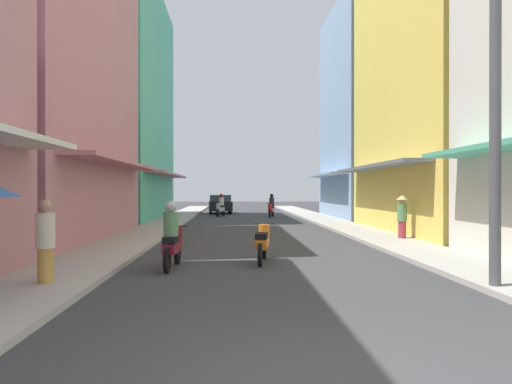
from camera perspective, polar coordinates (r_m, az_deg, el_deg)
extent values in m
plane|color=#38383A|center=(23.58, -0.53, -4.22)|extent=(102.61, 102.61, 0.00)
cube|color=#ADA89E|center=(23.83, -11.48, -4.03)|extent=(2.02, 54.64, 0.12)
cube|color=#ADA89E|center=(24.18, 10.25, -3.97)|extent=(2.02, 54.64, 0.12)
cube|color=#B7727F|center=(19.53, -26.26, 12.36)|extent=(6.00, 11.39, 11.88)
cube|color=#B7727F|center=(18.02, -15.96, 3.31)|extent=(1.10, 10.25, 0.12)
cube|color=#4CB28C|center=(31.72, -16.89, 10.03)|extent=(6.00, 13.05, 14.46)
cube|color=#B7727F|center=(30.61, -10.51, 2.05)|extent=(1.10, 11.75, 0.12)
cube|color=#EFD159|center=(22.27, 23.01, 12.69)|extent=(6.00, 10.69, 13.29)
cube|color=slate|center=(20.49, 14.14, 2.94)|extent=(1.10, 9.62, 0.12)
cube|color=#8CA5CC|center=(32.08, 14.57, 9.19)|extent=(6.00, 9.45, 13.65)
cube|color=#8CA5CC|center=(30.84, 8.34, 2.04)|extent=(1.10, 8.51, 0.12)
cylinder|color=black|center=(12.62, 1.03, -6.82)|extent=(0.16, 0.57, 0.56)
cylinder|color=black|center=(11.39, 0.52, -7.59)|extent=(0.16, 0.57, 0.56)
cube|color=orange|center=(11.93, 0.76, -6.17)|extent=(0.42, 1.03, 0.24)
cube|color=black|center=(11.71, 0.68, -5.31)|extent=(0.36, 0.60, 0.14)
cylinder|color=orange|center=(12.45, 0.98, -4.98)|extent=(0.28, 0.28, 0.45)
cylinder|color=black|center=(12.43, 0.98, -3.83)|extent=(0.55, 0.11, 0.03)
cylinder|color=black|center=(32.16, -4.64, -2.53)|extent=(0.23, 0.56, 0.56)
cylinder|color=black|center=(33.35, -3.97, -2.43)|extent=(0.23, 0.56, 0.56)
cube|color=#B2B2B7|center=(32.80, -4.27, -2.09)|extent=(0.55, 1.04, 0.24)
cube|color=black|center=(32.98, -4.17, -1.73)|extent=(0.43, 0.62, 0.14)
cylinder|color=#B2B2B7|center=(32.26, -4.57, -1.77)|extent=(0.28, 0.28, 0.45)
cylinder|color=black|center=(32.26, -4.57, -1.33)|extent=(0.54, 0.18, 0.03)
cylinder|color=beige|center=(32.92, -4.20, -1.12)|extent=(0.34, 0.34, 0.55)
sphere|color=red|center=(32.91, -4.20, -0.43)|extent=(0.26, 0.26, 0.26)
cylinder|color=black|center=(11.91, -9.44, -7.25)|extent=(0.12, 0.56, 0.56)
cylinder|color=black|center=(10.70, -10.67, -8.11)|extent=(0.12, 0.56, 0.56)
cube|color=maroon|center=(11.23, -10.07, -6.58)|extent=(0.35, 1.02, 0.24)
cube|color=black|center=(11.01, -10.27, -5.67)|extent=(0.32, 0.58, 0.14)
cylinder|color=maroon|center=(11.75, -9.55, -5.30)|extent=(0.28, 0.28, 0.45)
cylinder|color=black|center=(11.72, -9.55, -4.08)|extent=(0.55, 0.07, 0.03)
cylinder|color=#598C59|center=(11.03, -10.22, -3.83)|extent=(0.34, 0.34, 0.55)
sphere|color=#B2B2B7|center=(11.01, -10.22, -1.75)|extent=(0.26, 0.26, 0.26)
cylinder|color=black|center=(31.11, 1.67, -2.62)|extent=(0.21, 0.56, 0.56)
cylinder|color=black|center=(32.34, 2.03, -2.51)|extent=(0.21, 0.56, 0.56)
cube|color=red|center=(31.76, 1.87, -2.16)|extent=(0.51, 1.04, 0.24)
cube|color=black|center=(31.95, 1.92, -1.79)|extent=(0.41, 0.61, 0.14)
cylinder|color=red|center=(31.21, 1.70, -1.84)|extent=(0.28, 0.28, 0.45)
cylinder|color=black|center=(31.20, 1.70, -1.38)|extent=(0.54, 0.16, 0.03)
cylinder|color=#262628|center=(31.89, 1.91, -1.16)|extent=(0.34, 0.34, 0.55)
sphere|color=black|center=(31.88, 1.91, -0.45)|extent=(0.26, 0.26, 0.26)
cube|color=black|center=(37.16, -4.35, -1.66)|extent=(1.97, 4.19, 0.70)
cube|color=#333D47|center=(36.99, -4.34, -0.82)|extent=(1.71, 2.18, 0.60)
cylinder|color=black|center=(38.40, -5.51, -2.02)|extent=(0.21, 0.65, 0.64)
cylinder|color=black|center=(38.44, -3.28, -2.01)|extent=(0.21, 0.65, 0.64)
cylinder|color=black|center=(35.91, -5.49, -2.17)|extent=(0.21, 0.65, 0.64)
cylinder|color=black|center=(35.95, -3.10, -2.17)|extent=(0.21, 0.65, 0.64)
cylinder|color=#BF8C3F|center=(9.65, -24.03, -8.43)|extent=(0.28, 0.28, 0.76)
cylinder|color=beige|center=(9.57, -24.04, -4.25)|extent=(0.34, 0.34, 0.64)
sphere|color=tan|center=(9.54, -24.04, -1.48)|extent=(0.22, 0.22, 0.22)
cylinder|color=#99333F|center=(17.67, 17.20, -4.55)|extent=(0.28, 0.28, 0.72)
cylinder|color=#598C59|center=(17.62, 17.20, -2.40)|extent=(0.34, 0.34, 0.61)
sphere|color=tan|center=(17.61, 17.20, -0.96)|extent=(0.22, 0.22, 0.22)
cone|color=#D1B77A|center=(17.61, 17.21, -0.64)|extent=(0.44, 0.44, 0.16)
cylinder|color=#4C4C4F|center=(9.64, 26.88, 10.39)|extent=(0.20, 0.20, 7.07)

